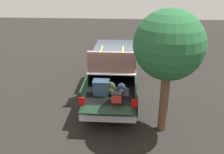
# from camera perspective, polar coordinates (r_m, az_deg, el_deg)

# --- Properties ---
(ground_plane) EXTENTS (40.00, 40.00, 0.00)m
(ground_plane) POSITION_cam_1_polar(r_m,az_deg,el_deg) (11.19, 0.21, -4.04)
(ground_plane) COLOR black
(pickup_truck) EXTENTS (6.05, 2.06, 2.23)m
(pickup_truck) POSITION_cam_1_polar(r_m,az_deg,el_deg) (11.14, 0.33, 1.33)
(pickup_truck) COLOR black
(pickup_truck) RESTS_ON ground_plane
(tree_background) EXTENTS (2.19, 2.19, 4.09)m
(tree_background) POSITION_cam_1_polar(r_m,az_deg,el_deg) (7.85, 12.74, 6.88)
(tree_background) COLOR brown
(tree_background) RESTS_ON ground_plane
(trash_can) EXTENTS (0.60, 0.60, 0.98)m
(trash_can) POSITION_cam_1_polar(r_m,az_deg,el_deg) (15.20, -2.54, 5.23)
(trash_can) COLOR #2D2D33
(trash_can) RESTS_ON ground_plane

